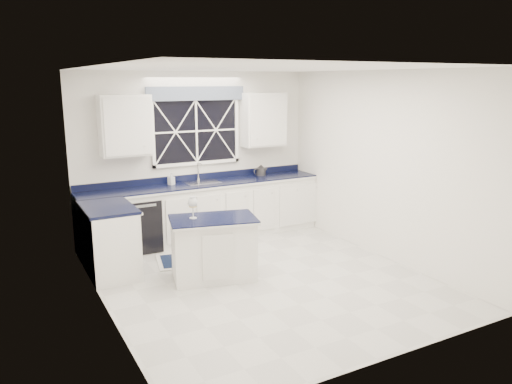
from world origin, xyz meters
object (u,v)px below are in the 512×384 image
dishwasher (138,224)px  island (214,248)px  soap_bottle (171,179)px  kettle (261,170)px  faucet (199,171)px  wine_glass (193,203)px

dishwasher → island: same height
soap_bottle → dishwasher: bearing=-169.5°
kettle → faucet: bearing=175.8°
dishwasher → kettle: 2.31m
dishwasher → faucet: (1.10, 0.19, 0.69)m
island → faucet: bearing=87.1°
dishwasher → kettle: size_ratio=3.04×
wine_glass → soap_bottle: soap_bottle is taller
island → kettle: 2.46m
kettle → wine_glass: kettle is taller
faucet → kettle: 1.12m
faucet → wine_glass: size_ratio=1.05×
faucet → kettle: size_ratio=1.12×
faucet → kettle: faucet is taller
soap_bottle → wine_glass: bearing=-99.5°
island → kettle: size_ratio=4.54×
kettle → wine_glass: bearing=-139.5°
dishwasher → kettle: (2.22, 0.11, 0.62)m
faucet → soap_bottle: bearing=-170.5°
faucet → island: 2.00m
dishwasher → island: 1.70m
faucet → wine_glass: faucet is taller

